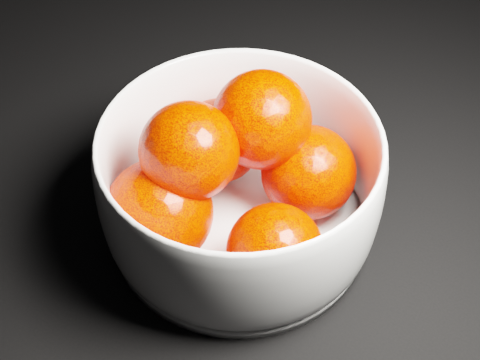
% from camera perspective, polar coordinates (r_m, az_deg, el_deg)
% --- Properties ---
extents(bowl, '(0.23, 0.23, 0.11)m').
position_cam_1_polar(bowl, '(0.55, -0.00, -0.40)').
color(bowl, silver).
rests_on(bowl, ground).
extents(orange_pile, '(0.18, 0.18, 0.13)m').
position_cam_1_polar(orange_pile, '(0.54, -0.65, 0.52)').
color(orange_pile, '#FF1B00').
rests_on(orange_pile, bowl).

